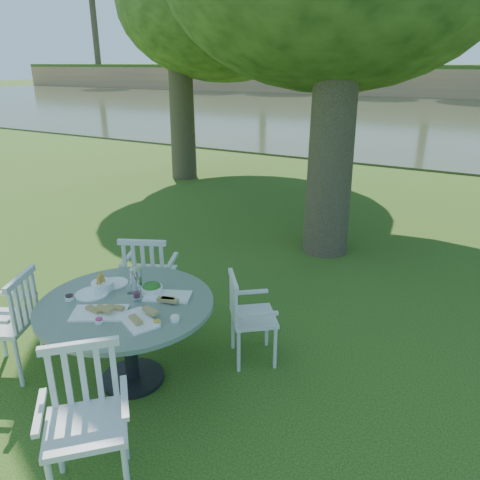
% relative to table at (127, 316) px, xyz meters
% --- Properties ---
extents(ground, '(140.00, 140.00, 0.00)m').
position_rel_table_xyz_m(ground, '(0.20, 1.44, -0.66)').
color(ground, '#1D3C0C').
rests_on(ground, ground).
extents(table, '(1.49, 1.49, 0.79)m').
position_rel_table_xyz_m(table, '(0.00, 0.00, 0.00)').
color(table, black).
rests_on(table, ground).
extents(chair_ne, '(0.59, 0.60, 0.87)m').
position_rel_table_xyz_m(chair_ne, '(0.72, 0.78, -0.14)').
color(chair_ne, silver).
rests_on(chair_ne, ground).
extents(chair_nw, '(0.65, 0.64, 1.00)m').
position_rel_table_xyz_m(chair_nw, '(-0.53, 0.91, -0.07)').
color(chair_nw, silver).
rests_on(chair_nw, ground).
extents(chair_sw, '(0.63, 0.64, 0.97)m').
position_rel_table_xyz_m(chair_sw, '(-0.98, -0.39, -0.08)').
color(chair_sw, silver).
rests_on(chair_sw, ground).
extents(chair_se, '(0.70, 0.70, 1.01)m').
position_rel_table_xyz_m(chair_se, '(0.48, -0.94, -0.06)').
color(chair_se, silver).
rests_on(chair_se, ground).
extents(tableware, '(1.08, 0.90, 0.22)m').
position_rel_table_xyz_m(tableware, '(-0.06, 0.06, 0.18)').
color(tableware, white).
rests_on(tableware, table).
extents(river, '(100.00, 28.00, 0.12)m').
position_rel_table_xyz_m(river, '(0.20, 24.44, -0.66)').
color(river, '#343A22').
rests_on(river, ground).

